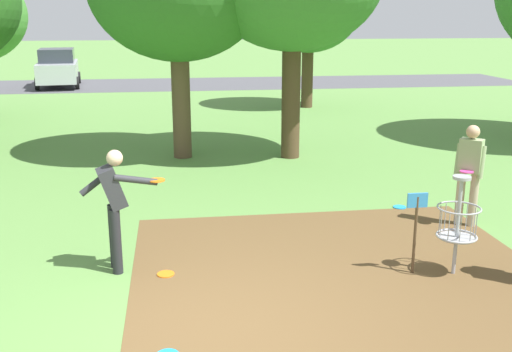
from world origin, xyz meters
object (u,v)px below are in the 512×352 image
object	(u,v)px
player_foreground_watching	(114,202)
tree_mid_left	(309,8)
frisbee_mid_grass	(400,207)
parked_car_leftmost	(58,68)
disc_golf_basket	(453,222)
player_waiting_left	(469,169)
frisbee_near_basket	(166,274)

from	to	relation	value
player_foreground_watching	tree_mid_left	distance (m)	15.83
frisbee_mid_grass	parked_car_leftmost	world-z (taller)	parked_car_leftmost
disc_golf_basket	player_waiting_left	size ratio (longest dim) A/B	0.81
player_waiting_left	tree_mid_left	xyz separation A→B (m)	(0.27, 13.35, 2.70)
player_foreground_watching	frisbee_mid_grass	distance (m)	5.43
disc_golf_basket	player_foreground_watching	xyz separation A→B (m)	(-4.51, 0.76, 0.23)
frisbee_mid_grass	parked_car_leftmost	bearing A→B (deg)	114.95
disc_golf_basket	frisbee_mid_grass	bearing A→B (deg)	82.04
frisbee_mid_grass	tree_mid_left	distance (m)	12.90
frisbee_mid_grass	tree_mid_left	size ratio (longest dim) A/B	0.04
tree_mid_left	parked_car_leftmost	bearing A→B (deg)	142.02
disc_golf_basket	player_foreground_watching	bearing A→B (deg)	170.42
player_foreground_watching	parked_car_leftmost	bearing A→B (deg)	101.62
player_foreground_watching	parked_car_leftmost	distance (m)	23.18
player_foreground_watching	frisbee_mid_grass	size ratio (longest dim) A/B	7.21
disc_golf_basket	player_waiting_left	bearing A→B (deg)	58.00
frisbee_near_basket	frisbee_mid_grass	xyz separation A→B (m)	(4.26, 2.37, 0.00)
disc_golf_basket	frisbee_near_basket	bearing A→B (deg)	172.69
disc_golf_basket	frisbee_near_basket	world-z (taller)	disc_golf_basket
frisbee_near_basket	parked_car_leftmost	size ratio (longest dim) A/B	0.05
player_waiting_left	tree_mid_left	size ratio (longest dim) A/B	0.32
disc_golf_basket	frisbee_mid_grass	distance (m)	2.99
disc_golf_basket	player_foreground_watching	size ratio (longest dim) A/B	0.81
player_waiting_left	parked_car_leftmost	xyz separation A→B (m)	(-10.33, 21.63, -0.05)
player_foreground_watching	player_waiting_left	size ratio (longest dim) A/B	1.00
player_waiting_left	frisbee_near_basket	world-z (taller)	player_waiting_left
frisbee_mid_grass	tree_mid_left	world-z (taller)	tree_mid_left
disc_golf_basket	parked_car_leftmost	world-z (taller)	parked_car_leftmost
frisbee_mid_grass	tree_mid_left	bearing A→B (deg)	85.28
player_waiting_left	disc_golf_basket	bearing A→B (deg)	-122.00
player_waiting_left	frisbee_mid_grass	distance (m)	1.59
parked_car_leftmost	player_foreground_watching	bearing A→B (deg)	-78.38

